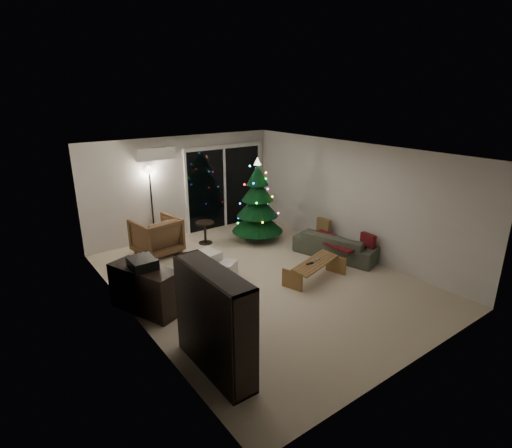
{
  "coord_description": "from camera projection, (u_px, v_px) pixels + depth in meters",
  "views": [
    {
      "loc": [
        -4.28,
        -5.67,
        3.55
      ],
      "look_at": [
        0.1,
        0.3,
        1.05
      ],
      "focal_mm": 28.0,
      "sensor_mm": 36.0,
      "label": 1
    }
  ],
  "objects": [
    {
      "name": "cushion_b",
      "position": [
        368.0,
        242.0,
        8.45
      ],
      "size": [
        0.13,
        0.36,
        0.36
      ],
      "primitive_type": "cube",
      "rotation": [
        0.0,
        0.0,
        -0.07
      ],
      "color": "maroon",
      "rests_on": "sofa"
    },
    {
      "name": "remote_b",
      "position": [
        317.0,
        259.0,
        7.79
      ],
      "size": [
        0.15,
        0.09,
        0.02
      ],
      "primitive_type": "cube",
      "rotation": [
        0.0,
        0.0,
        0.35
      ],
      "color": "slate",
      "rests_on": "coffee_table"
    },
    {
      "name": "cardboard_box_a",
      "position": [
        188.0,
        276.0,
        7.64
      ],
      "size": [
        0.47,
        0.38,
        0.31
      ],
      "primitive_type": "cube",
      "rotation": [
        0.0,
        0.0,
        -0.13
      ],
      "color": "beige",
      "rests_on": "floor"
    },
    {
      "name": "sofa_throw",
      "position": [
        333.0,
        241.0,
        8.78
      ],
      "size": [
        0.58,
        1.33,
        0.04
      ],
      "primitive_type": "cube",
      "color": "maroon",
      "rests_on": "sofa"
    },
    {
      "name": "side_table",
      "position": [
        205.0,
        233.0,
        9.63
      ],
      "size": [
        0.54,
        0.54,
        0.54
      ],
      "primitive_type": "cylinder",
      "rotation": [
        0.0,
        0.0,
        -0.29
      ],
      "color": "black",
      "rests_on": "floor"
    },
    {
      "name": "media_cabinet",
      "position": [
        145.0,
        289.0,
        6.65
      ],
      "size": [
        0.89,
        1.34,
        0.78
      ],
      "primitive_type": "cube",
      "rotation": [
        0.0,
        0.0,
        0.37
      ],
      "color": "black",
      "rests_on": "floor"
    },
    {
      "name": "stereo",
      "position": [
        142.0,
        263.0,
        6.5
      ],
      "size": [
        0.4,
        0.47,
        0.17
      ],
      "primitive_type": "cube",
      "color": "black",
      "rests_on": "media_cabinet"
    },
    {
      "name": "ottoman",
      "position": [
        207.0,
        262.0,
        8.16
      ],
      "size": [
        0.54,
        0.54,
        0.42
      ],
      "primitive_type": "cube",
      "rotation": [
        0.0,
        0.0,
        0.18
      ],
      "color": "silver",
      "rests_on": "floor"
    },
    {
      "name": "armchair",
      "position": [
        156.0,
        236.0,
        8.95
      ],
      "size": [
        1.04,
        1.06,
        0.85
      ],
      "primitive_type": "imported",
      "rotation": [
        0.0,
        0.0,
        3.28
      ],
      "color": "#423121",
      "rests_on": "floor"
    },
    {
      "name": "cardboard_box_b",
      "position": [
        227.0,
        269.0,
        7.99
      ],
      "size": [
        0.5,
        0.47,
        0.28
      ],
      "primitive_type": "cube",
      "rotation": [
        0.0,
        0.0,
        0.57
      ],
      "color": "beige",
      "rests_on": "floor"
    },
    {
      "name": "coffee_table",
      "position": [
        315.0,
        271.0,
        7.76
      ],
      "size": [
        1.31,
        0.76,
        0.39
      ],
      "primitive_type": null,
      "rotation": [
        0.0,
        0.0,
        0.28
      ],
      "color": "olive",
      "rests_on": "floor"
    },
    {
      "name": "room",
      "position": [
        237.0,
        209.0,
        8.93
      ],
      "size": [
        6.5,
        7.51,
        2.6
      ],
      "color": "beige",
      "rests_on": "ground"
    },
    {
      "name": "bookshelf",
      "position": [
        202.0,
        326.0,
        5.03
      ],
      "size": [
        0.88,
        1.47,
        1.44
      ],
      "primitive_type": null,
      "rotation": [
        0.0,
        0.0,
        -0.38
      ],
      "color": "black",
      "rests_on": "floor"
    },
    {
      "name": "christmas_tree",
      "position": [
        257.0,
        200.0,
        9.64
      ],
      "size": [
        1.67,
        1.67,
        2.04
      ],
      "primitive_type": "cone",
      "rotation": [
        0.0,
        0.0,
        -0.42
      ],
      "color": "black",
      "rests_on": "floor"
    },
    {
      "name": "floor_lamp",
      "position": [
        152.0,
        206.0,
        9.51
      ],
      "size": [
        0.29,
        0.29,
        1.81
      ],
      "primitive_type": "cylinder",
      "color": "black",
      "rests_on": "floor"
    },
    {
      "name": "cushion_a",
      "position": [
        324.0,
        226.0,
        9.44
      ],
      "size": [
        0.14,
        0.36,
        0.36
      ],
      "primitive_type": "cube",
      "rotation": [
        0.0,
        0.0,
        0.09
      ],
      "color": "olive",
      "rests_on": "sofa"
    },
    {
      "name": "remote_a",
      "position": [
        310.0,
        263.0,
        7.61
      ],
      "size": [
        0.15,
        0.05,
        0.02
      ],
      "primitive_type": "cube",
      "color": "black",
      "rests_on": "coffee_table"
    },
    {
      "name": "sofa",
      "position": [
        336.0,
        245.0,
        8.87
      ],
      "size": [
        1.22,
        1.98,
        0.54
      ],
      "primitive_type": "imported",
      "rotation": [
        0.0,
        0.0,
        1.86
      ],
      "color": "#4E544A",
      "rests_on": "floor"
    }
  ]
}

